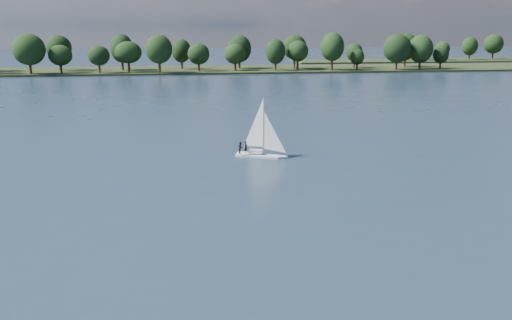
{
  "coord_description": "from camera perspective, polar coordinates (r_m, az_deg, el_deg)",
  "views": [
    {
      "loc": [
        -8.92,
        -22.9,
        18.13
      ],
      "look_at": [
        0.17,
        42.35,
        2.5
      ],
      "focal_mm": 40.0,
      "sensor_mm": 36.0,
      "label": 1
    }
  ],
  "objects": [
    {
      "name": "far_shore",
      "position": [
        235.77,
        -5.81,
        8.87
      ],
      "size": [
        660.0,
        40.0,
        1.5
      ],
      "primitive_type": "cube",
      "color": "black",
      "rests_on": "ground"
    },
    {
      "name": "sailboat",
      "position": [
        79.96,
        0.25,
        2.05
      ],
      "size": [
        6.93,
        4.24,
        8.83
      ],
      "rotation": [
        0.0,
        0.0,
        -0.38
      ],
      "color": "silver",
      "rests_on": "ground"
    },
    {
      "name": "ground",
      "position": [
        124.55,
        -3.76,
        4.95
      ],
      "size": [
        700.0,
        700.0,
        0.0
      ],
      "primitive_type": "plane",
      "color": "#233342",
      "rests_on": "ground"
    },
    {
      "name": "treeline",
      "position": [
        231.12,
        -7.97,
        10.74
      ],
      "size": [
        562.56,
        74.5,
        18.74
      ],
      "color": "black",
      "rests_on": "ground"
    },
    {
      "name": "far_shore_back",
      "position": [
        329.99,
        23.18,
        9.14
      ],
      "size": [
        220.0,
        30.0,
        1.4
      ],
      "primitive_type": "cube",
      "color": "black",
      "rests_on": "ground"
    }
  ]
}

